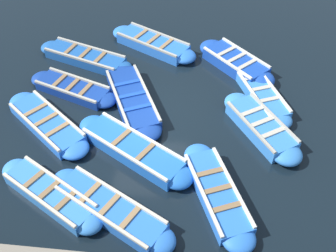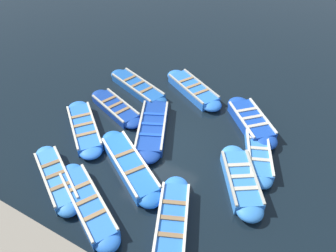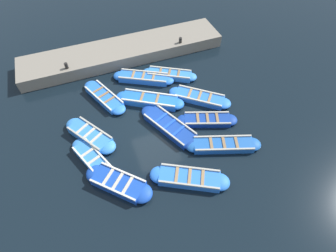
{
  "view_description": "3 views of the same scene",
  "coord_description": "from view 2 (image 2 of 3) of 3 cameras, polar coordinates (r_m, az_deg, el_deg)",
  "views": [
    {
      "loc": [
        8.64,
        1.44,
        8.42
      ],
      "look_at": [
        0.71,
        0.63,
        0.35
      ],
      "focal_mm": 42.0,
      "sensor_mm": 36.0,
      "label": 1
    },
    {
      "loc": [
        7.6,
        4.65,
        8.69
      ],
      "look_at": [
        -0.77,
        -0.05,
        0.31
      ],
      "focal_mm": 35.0,
      "sensor_mm": 36.0,
      "label": 2
    },
    {
      "loc": [
        -8.44,
        2.49,
        10.83
      ],
      "look_at": [
        -0.78,
        -0.45,
        0.54
      ],
      "focal_mm": 28.0,
      "sensor_mm": 36.0,
      "label": 3
    }
  ],
  "objects": [
    {
      "name": "boat_stern_in",
      "position": [
        13.31,
        -14.42,
        -0.29
      ],
      "size": [
        2.96,
        3.33,
        0.39
      ],
      "color": "blue",
      "rests_on": "ground"
    },
    {
      "name": "boat_bow_out",
      "position": [
        11.7,
        -18.9,
        -8.61
      ],
      "size": [
        2.33,
        3.29,
        0.41
      ],
      "color": "#3884E0",
      "rests_on": "ground"
    },
    {
      "name": "boat_near_quay",
      "position": [
        13.54,
        14.26,
        0.8
      ],
      "size": [
        2.99,
        2.96,
        0.47
      ],
      "color": "#1947B7",
      "rests_on": "ground"
    },
    {
      "name": "boat_outer_left",
      "position": [
        12.37,
        15.4,
        -4.33
      ],
      "size": [
        3.43,
        2.0,
        0.39
      ],
      "color": "#3884E0",
      "rests_on": "ground"
    },
    {
      "name": "boat_far_corner",
      "position": [
        11.51,
        -6.67,
        -6.85
      ],
      "size": [
        2.75,
        3.77,
        0.45
      ],
      "color": "blue",
      "rests_on": "ground"
    },
    {
      "name": "boat_centre",
      "position": [
        10.75,
        -13.79,
        -13.01
      ],
      "size": [
        2.49,
        3.65,
        0.42
      ],
      "color": "blue",
      "rests_on": "ground"
    },
    {
      "name": "boat_outer_right",
      "position": [
        11.26,
        12.58,
        -9.2
      ],
      "size": [
        3.17,
        2.47,
        0.46
      ],
      "color": "#3884E0",
      "rests_on": "ground"
    },
    {
      "name": "boat_inner_gap",
      "position": [
        15.17,
        -5.31,
        6.74
      ],
      "size": [
        1.98,
        3.78,
        0.4
      ],
      "color": "#1E59AD",
      "rests_on": "ground"
    },
    {
      "name": "boat_broadside",
      "position": [
        14.06,
        -9.12,
        3.13
      ],
      "size": [
        1.84,
        3.28,
        0.37
      ],
      "color": "navy",
      "rests_on": "ground"
    },
    {
      "name": "boat_alongside",
      "position": [
        10.12,
        0.74,
        -16.28
      ],
      "size": [
        3.49,
        2.1,
        0.4
      ],
      "color": "blue",
      "rests_on": "ground"
    },
    {
      "name": "boat_tucked",
      "position": [
        14.98,
        4.36,
        6.39
      ],
      "size": [
        2.49,
        3.58,
        0.43
      ],
      "color": "blue",
      "rests_on": "ground"
    },
    {
      "name": "ground_plane",
      "position": [
        12.45,
        -1.54,
        -3.2
      ],
      "size": [
        120.0,
        120.0,
        0.0
      ],
      "primitive_type": "plane",
      "color": "black"
    },
    {
      "name": "boat_drifting",
      "position": [
        12.92,
        -2.74,
        -0.23
      ],
      "size": [
        3.94,
        2.5,
        0.39
      ],
      "color": "navy",
      "rests_on": "ground"
    }
  ]
}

